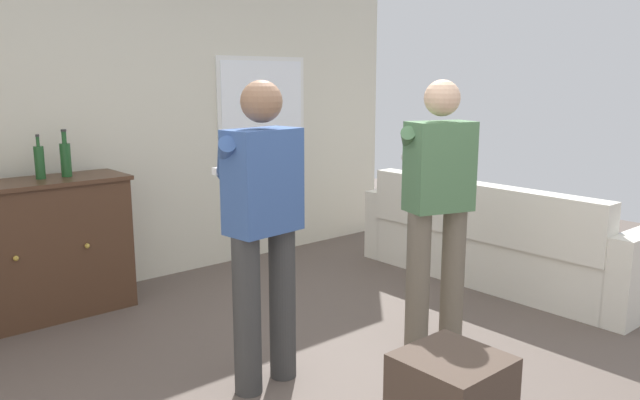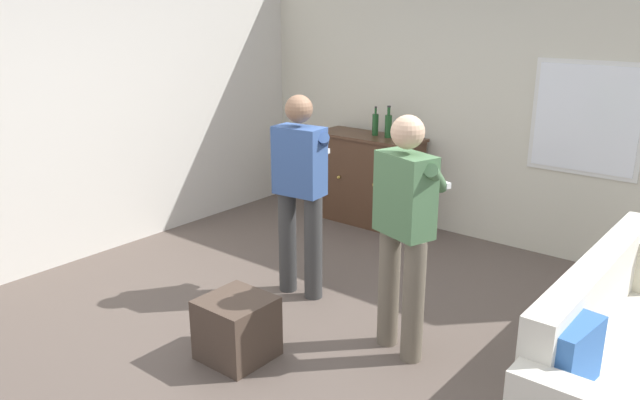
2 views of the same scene
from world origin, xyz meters
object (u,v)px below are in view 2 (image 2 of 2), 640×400
Objects in this scene: couch at (616,341)px; ottoman at (237,328)px; bottle_liquor_amber at (375,124)px; sideboard_cabinet at (368,179)px; person_standing_left at (300,187)px; bottle_wine_green at (388,125)px; person_standing_right at (405,226)px.

ottoman is (-2.12, -1.24, -0.11)m from couch.
ottoman is at bearing -73.59° from bottle_liquor_amber.
couch is 2.46m from ottoman.
sideboard_cabinet is at bearing 107.46° from ottoman.
person_standing_left is (0.55, -1.88, -0.18)m from bottle_liquor_amber.
bottle_liquor_amber is at bearing 106.31° from person_standing_left.
sideboard_cabinet reaches higher than ottoman.
person_standing_left is (-2.43, -0.19, 0.60)m from couch.
bottle_wine_green reaches higher than ottoman.
person_standing_left is at bearing 166.99° from person_standing_right.
person_standing_left reaches higher than sideboard_cabinet.
sideboard_cabinet is 1.99m from person_standing_left.
ottoman is at bearing -76.73° from bottle_wine_green.
bottle_liquor_amber is (-2.98, 1.69, 0.78)m from couch.
person_standing_left is at bearing -175.44° from couch.
bottle_liquor_amber is 1.97m from person_standing_left.
sideboard_cabinet reaches higher than couch.
sideboard_cabinet is 3.04m from ottoman.
person_standing_right is (1.14, -0.26, 0.00)m from person_standing_left.
ottoman is at bearing -73.43° from person_standing_left.
couch is 5.52× the size of ottoman.
person_standing_right is at bearing -50.44° from sideboard_cabinet.
bottle_liquor_amber is at bearing 41.38° from sideboard_cabinet.
bottle_wine_green is at bearing 103.27° from ottoman.
couch is at bearing -30.85° from bottle_wine_green.
person_standing_left is at bearing -78.62° from bottle_wine_green.
bottle_liquor_amber is (0.05, 0.04, 0.62)m from sideboard_cabinet.
bottle_wine_green is 0.20× the size of person_standing_left.
person_standing_left reaches higher than bottle_wine_green.
bottle_wine_green is at bearing 101.38° from person_standing_left.
bottle_liquor_amber reaches higher than sideboard_cabinet.
bottle_wine_green is (0.22, 0.03, 0.63)m from sideboard_cabinet.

